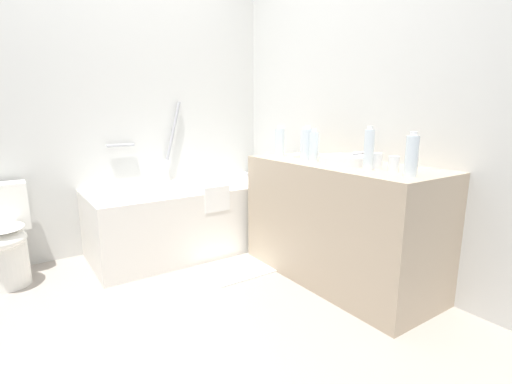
{
  "coord_description": "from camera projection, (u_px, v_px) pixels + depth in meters",
  "views": [
    {
      "loc": [
        -0.76,
        -1.95,
        1.18
      ],
      "look_at": [
        0.67,
        0.14,
        0.64
      ],
      "focal_mm": 26.19,
      "sensor_mm": 36.0,
      "label": 1
    }
  ],
  "objects": [
    {
      "name": "vanity_counter",
      "position": [
        339.0,
        222.0,
        2.63
      ],
      "size": [
        0.6,
        1.41,
        0.84
      ],
      "primitive_type": "cube",
      "color": "tan",
      "rests_on": "ground_plane"
    },
    {
      "name": "water_bottle_5",
      "position": [
        412.0,
        156.0,
        1.99
      ],
      "size": [
        0.07,
        0.07,
        0.24
      ],
      "color": "silver",
      "rests_on": "vanity_counter"
    },
    {
      "name": "sink_basin",
      "position": [
        344.0,
        160.0,
        2.46
      ],
      "size": [
        0.32,
        0.32,
        0.06
      ],
      "primitive_type": "cylinder",
      "color": "white",
      "rests_on": "vanity_counter"
    },
    {
      "name": "drinking_glass_1",
      "position": [
        376.0,
        161.0,
        2.28
      ],
      "size": [
        0.07,
        0.07,
        0.1
      ],
      "primitive_type": "cylinder",
      "color": "white",
      "rests_on": "vanity_counter"
    },
    {
      "name": "water_bottle_0",
      "position": [
        314.0,
        146.0,
        2.59
      ],
      "size": [
        0.07,
        0.07,
        0.23
      ],
      "color": "silver",
      "rests_on": "vanity_counter"
    },
    {
      "name": "toilet",
      "position": [
        3.0,
        237.0,
        2.56
      ],
      "size": [
        0.36,
        0.49,
        0.7
      ],
      "rotation": [
        0.0,
        0.0,
        -1.58
      ],
      "color": "white",
      "rests_on": "ground_plane"
    },
    {
      "name": "soap_dish",
      "position": [
        295.0,
        156.0,
        2.85
      ],
      "size": [
        0.09,
        0.06,
        0.02
      ],
      "primitive_type": "cube",
      "color": "white",
      "rests_on": "vanity_counter"
    },
    {
      "name": "drinking_glass_2",
      "position": [
        411.0,
        166.0,
        2.08
      ],
      "size": [
        0.07,
        0.07,
        0.1
      ],
      "primitive_type": "cylinder",
      "color": "white",
      "rests_on": "vanity_counter"
    },
    {
      "name": "wall_right_mirror",
      "position": [
        357.0,
        103.0,
        2.8
      ],
      "size": [
        0.1,
        3.04,
        2.49
      ],
      "primitive_type": "cube",
      "color": "silver",
      "rests_on": "ground_plane"
    },
    {
      "name": "bath_mat",
      "position": [
        243.0,
        267.0,
        2.87
      ],
      "size": [
        0.61,
        0.41,
        0.01
      ],
      "primitive_type": "cube",
      "color": "white",
      "rests_on": "ground_plane"
    },
    {
      "name": "bathtub",
      "position": [
        190.0,
        215.0,
        3.23
      ],
      "size": [
        1.64,
        0.75,
        1.27
      ],
      "color": "white",
      "rests_on": "ground_plane"
    },
    {
      "name": "water_bottle_1",
      "position": [
        305.0,
        144.0,
        2.76
      ],
      "size": [
        0.07,
        0.07,
        0.23
      ],
      "color": "silver",
      "rests_on": "vanity_counter"
    },
    {
      "name": "water_bottle_2",
      "position": [
        280.0,
        142.0,
        2.9
      ],
      "size": [
        0.07,
        0.07,
        0.23
      ],
      "color": "silver",
      "rests_on": "vanity_counter"
    },
    {
      "name": "ground_plane",
      "position": [
        177.0,
        313.0,
        2.24
      ],
      "size": [
        3.89,
        3.89,
        0.0
      ],
      "primitive_type": "plane",
      "color": "#9E9389"
    },
    {
      "name": "wall_back_tiled",
      "position": [
        105.0,
        104.0,
        3.08
      ],
      "size": [
        3.29,
        0.1,
        2.49
      ],
      "primitive_type": "cube",
      "color": "silver",
      "rests_on": "ground_plane"
    },
    {
      "name": "water_bottle_4",
      "position": [
        307.0,
        144.0,
        2.66
      ],
      "size": [
        0.06,
        0.06,
        0.25
      ],
      "color": "silver",
      "rests_on": "vanity_counter"
    },
    {
      "name": "water_bottle_3",
      "position": [
        369.0,
        149.0,
        2.21
      ],
      "size": [
        0.06,
        0.06,
        0.26
      ],
      "color": "silver",
      "rests_on": "vanity_counter"
    },
    {
      "name": "drinking_glass_0",
      "position": [
        394.0,
        164.0,
        2.16
      ],
      "size": [
        0.06,
        0.06,
        0.09
      ],
      "primitive_type": "cylinder",
      "color": "white",
      "rests_on": "vanity_counter"
    },
    {
      "name": "sink_faucet",
      "position": [
        363.0,
        157.0,
        2.56
      ],
      "size": [
        0.13,
        0.15,
        0.08
      ],
      "color": "silver",
      "rests_on": "vanity_counter"
    }
  ]
}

